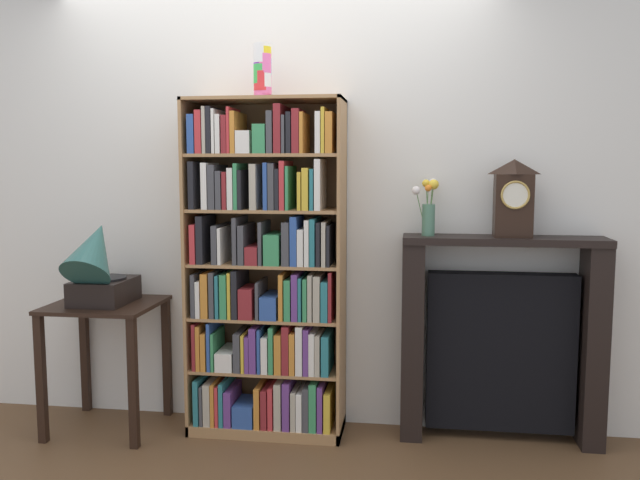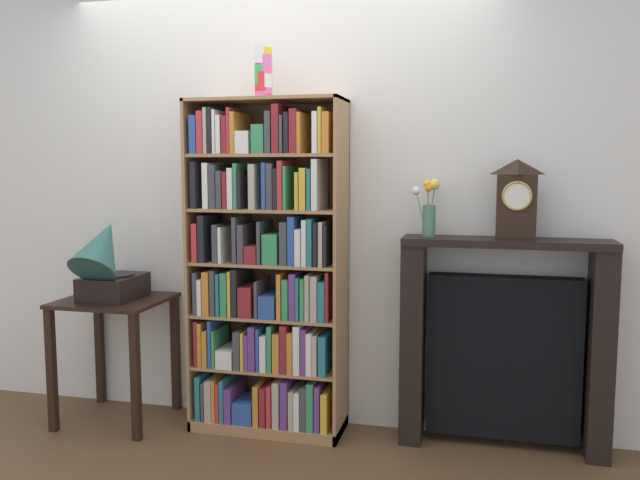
% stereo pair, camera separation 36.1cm
% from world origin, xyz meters
% --- Properties ---
extents(ground_plane, '(7.87, 6.40, 0.02)m').
position_xyz_m(ground_plane, '(0.00, 0.00, -0.01)').
color(ground_plane, brown).
extents(wall_back, '(4.87, 0.08, 2.68)m').
position_xyz_m(wall_back, '(0.19, 0.34, 1.34)').
color(wall_back, silver).
rests_on(wall_back, ground).
extents(bookshelf, '(0.87, 0.35, 1.88)m').
position_xyz_m(bookshelf, '(0.00, 0.12, 0.87)').
color(bookshelf, '#A87A4C').
rests_on(bookshelf, ground).
extents(cup_stack, '(0.09, 0.09, 0.28)m').
position_xyz_m(cup_stack, '(-0.00, 0.09, 2.02)').
color(cup_stack, pink).
rests_on(cup_stack, bookshelf).
extents(side_table_left, '(0.59, 0.55, 0.74)m').
position_xyz_m(side_table_left, '(-0.92, 0.03, 0.56)').
color(side_table_left, black).
rests_on(side_table_left, ground).
extents(gramophone, '(0.29, 0.50, 0.53)m').
position_xyz_m(gramophone, '(-0.92, -0.04, 0.96)').
color(gramophone, black).
rests_on(gramophone, side_table_left).
extents(fireplace_mantel, '(1.08, 0.26, 1.13)m').
position_xyz_m(fireplace_mantel, '(1.30, 0.20, 0.55)').
color(fireplace_mantel, black).
rests_on(fireplace_mantel, ground).
extents(mantel_clock, '(0.20, 0.13, 0.41)m').
position_xyz_m(mantel_clock, '(1.34, 0.17, 1.34)').
color(mantel_clock, black).
rests_on(mantel_clock, fireplace_mantel).
extents(flower_vase, '(0.14, 0.15, 0.31)m').
position_xyz_m(flower_vase, '(0.89, 0.18, 1.28)').
color(flower_vase, '#4C7A60').
rests_on(flower_vase, fireplace_mantel).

